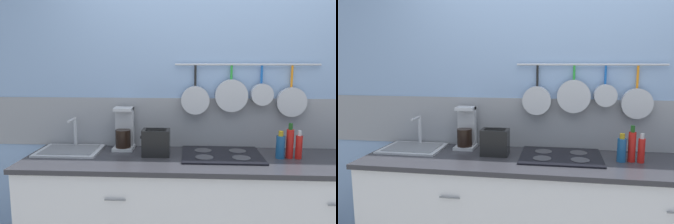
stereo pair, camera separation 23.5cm
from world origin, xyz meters
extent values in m
cube|color=#84A3CC|center=(0.00, 0.37, 1.30)|extent=(7.20, 0.06, 2.60)
cube|color=gray|center=(0.00, 0.37, 1.12)|extent=(7.20, 0.07, 0.41)
cylinder|color=#B7BABF|center=(0.22, 0.32, 1.59)|extent=(1.14, 0.02, 0.02)
cylinder|color=black|center=(-0.18, 0.32, 1.50)|extent=(0.02, 0.02, 0.16)
cylinder|color=#B7BABF|center=(-0.18, 0.28, 1.31)|extent=(0.22, 0.07, 0.22)
cylinder|color=green|center=(0.10, 0.32, 1.53)|extent=(0.02, 0.02, 0.11)
cylinder|color=#B7BABF|center=(0.10, 0.29, 1.35)|extent=(0.26, 0.05, 0.26)
cylinder|color=#1959B2|center=(0.34, 0.32, 1.52)|extent=(0.02, 0.02, 0.14)
cylinder|color=#B7BABF|center=(0.34, 0.28, 1.36)|extent=(0.17, 0.07, 0.17)
cylinder|color=orange|center=(0.58, 0.32, 1.50)|extent=(0.02, 0.02, 0.17)
cylinder|color=#B7BABF|center=(0.58, 0.30, 1.30)|extent=(0.23, 0.04, 0.23)
cube|color=silver|center=(0.00, 0.00, 0.44)|extent=(2.85, 0.63, 0.88)
cylinder|color=slate|center=(-0.71, -0.33, 0.72)|extent=(0.14, 0.01, 0.01)
cube|color=#2D2D33|center=(0.00, 0.00, 0.90)|extent=(2.89, 0.67, 0.03)
cube|color=#B7BABF|center=(-1.17, 0.13, 0.92)|extent=(0.48, 0.38, 0.01)
cube|color=slate|center=(-1.17, 0.13, 0.93)|extent=(0.41, 0.30, 0.00)
cylinder|color=#B7BABF|center=(-1.17, 0.27, 1.04)|extent=(0.03, 0.03, 0.25)
cylinder|color=#B7BABF|center=(-1.17, 0.19, 1.16)|extent=(0.02, 0.15, 0.02)
cube|color=#B7BABF|center=(-0.75, 0.21, 0.93)|extent=(0.16, 0.17, 0.02)
cube|color=#B7BABF|center=(-0.75, 0.27, 1.08)|extent=(0.15, 0.06, 0.34)
cylinder|color=black|center=(-0.75, 0.19, 1.01)|extent=(0.12, 0.12, 0.14)
cube|color=#B7BABF|center=(-0.75, 0.23, 1.24)|extent=(0.15, 0.13, 0.02)
cube|color=black|center=(-0.48, 0.06, 1.01)|extent=(0.21, 0.14, 0.20)
cube|color=black|center=(-0.48, 0.04, 1.12)|extent=(0.15, 0.03, 0.00)
cube|color=black|center=(-0.48, 0.09, 1.12)|extent=(0.15, 0.03, 0.00)
cube|color=black|center=(-0.59, 0.06, 1.05)|extent=(0.02, 0.02, 0.02)
cube|color=black|center=(0.01, 0.08, 0.92)|extent=(0.59, 0.47, 0.01)
cylinder|color=#38383D|center=(-0.12, -0.01, 0.93)|extent=(0.13, 0.13, 0.00)
cylinder|color=#38383D|center=(0.15, -0.01, 0.93)|extent=(0.13, 0.13, 0.00)
cylinder|color=#38383D|center=(-0.12, 0.18, 0.93)|extent=(0.13, 0.13, 0.00)
cylinder|color=#38383D|center=(0.15, 0.18, 0.93)|extent=(0.13, 0.13, 0.00)
cylinder|color=navy|center=(0.43, 0.04, 1.00)|extent=(0.06, 0.06, 0.17)
cylinder|color=#B28C19|center=(0.43, 0.04, 1.10)|extent=(0.03, 0.03, 0.04)
cylinder|color=red|center=(0.50, 0.05, 1.02)|extent=(0.05, 0.05, 0.21)
cylinder|color=#194C19|center=(0.50, 0.05, 1.15)|extent=(0.03, 0.03, 0.05)
cylinder|color=red|center=(0.57, 0.04, 1.00)|extent=(0.05, 0.05, 0.17)
cylinder|color=beige|center=(0.57, 0.04, 1.10)|extent=(0.03, 0.03, 0.04)
camera|label=1|loc=(-0.25, -2.33, 1.61)|focal=35.00mm
camera|label=2|loc=(-0.02, -2.30, 1.61)|focal=35.00mm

